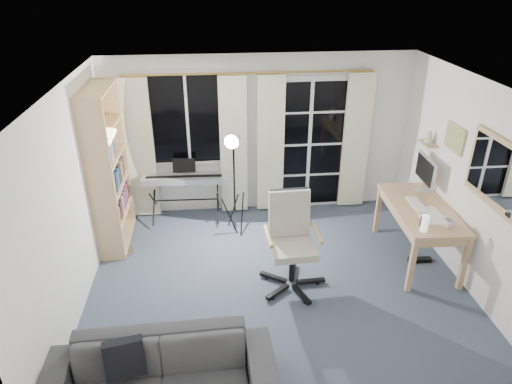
% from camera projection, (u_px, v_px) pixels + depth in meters
% --- Properties ---
extents(floor, '(4.50, 4.00, 0.02)m').
position_uv_depth(floor, '(277.00, 284.00, 5.57)').
color(floor, '#3A4554').
rests_on(floor, ground).
extents(window, '(1.20, 0.08, 1.40)m').
position_uv_depth(window, '(187.00, 119.00, 6.55)').
color(window, white).
rests_on(window, floor).
extents(french_door, '(1.32, 0.09, 2.11)m').
position_uv_depth(french_door, '(309.00, 145.00, 6.93)').
color(french_door, white).
rests_on(french_door, floor).
extents(curtains, '(3.60, 0.07, 2.13)m').
position_uv_depth(curtains, '(251.00, 145.00, 6.73)').
color(curtains, gold).
rests_on(curtains, floor).
extents(bookshelf, '(0.35, 1.01, 2.18)m').
position_uv_depth(bookshelf, '(105.00, 174.00, 5.96)').
color(bookshelf, tan).
rests_on(bookshelf, floor).
extents(torchiere_lamp, '(0.34, 0.34, 1.72)m').
position_uv_depth(torchiere_lamp, '(109.00, 158.00, 5.55)').
color(torchiere_lamp, '#B2B2B7').
rests_on(torchiere_lamp, floor).
extents(keyboard_piano, '(1.24, 0.63, 0.89)m').
position_uv_depth(keyboard_piano, '(184.00, 179.00, 6.67)').
color(keyboard_piano, black).
rests_on(keyboard_piano, floor).
extents(studio_light, '(0.34, 0.34, 1.56)m').
position_uv_depth(studio_light, '(233.00, 153.00, 6.06)').
color(studio_light, black).
rests_on(studio_light, floor).
extents(office_chair, '(0.78, 0.81, 1.17)m').
position_uv_depth(office_chair, '(291.00, 232.00, 5.34)').
color(office_chair, black).
rests_on(office_chair, floor).
extents(desk, '(0.77, 1.45, 0.76)m').
position_uv_depth(desk, '(421.00, 214.00, 5.77)').
color(desk, tan).
rests_on(desk, floor).
extents(monitor, '(0.19, 0.55, 0.48)m').
position_uv_depth(monitor, '(425.00, 171.00, 6.02)').
color(monitor, silver).
rests_on(monitor, desk).
extents(desk_clutter, '(0.47, 0.86, 0.96)m').
position_uv_depth(desk_clutter, '(422.00, 228.00, 5.60)').
color(desk_clutter, white).
rests_on(desk_clutter, desk).
extents(mug, '(0.13, 0.10, 0.12)m').
position_uv_depth(mug, '(450.00, 223.00, 5.27)').
color(mug, silver).
rests_on(mug, desk).
extents(wall_mirror, '(0.04, 0.94, 0.74)m').
position_uv_depth(wall_mirror, '(495.00, 172.00, 4.76)').
color(wall_mirror, tan).
rests_on(wall_mirror, floor).
extents(framed_print, '(0.03, 0.42, 0.32)m').
position_uv_depth(framed_print, '(455.00, 138.00, 5.54)').
color(framed_print, tan).
rests_on(framed_print, floor).
extents(wall_shelf, '(0.16, 0.30, 0.18)m').
position_uv_depth(wall_shelf, '(429.00, 139.00, 6.06)').
color(wall_shelf, tan).
rests_on(wall_shelf, floor).
extents(sofa, '(2.03, 0.63, 0.79)m').
position_uv_depth(sofa, '(158.00, 370.00, 3.90)').
color(sofa, '#323235').
rests_on(sofa, floor).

